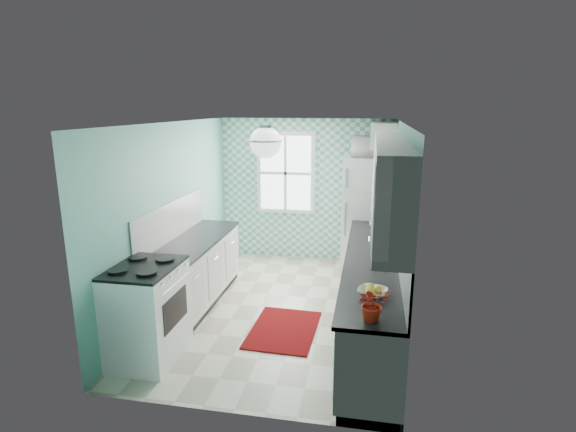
% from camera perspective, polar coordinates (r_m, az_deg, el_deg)
% --- Properties ---
extents(floor, '(3.00, 4.40, 0.02)m').
position_cam_1_polar(floor, '(6.30, -0.88, -11.73)').
color(floor, beige).
rests_on(floor, ground).
extents(ceiling, '(3.00, 4.40, 0.02)m').
position_cam_1_polar(ceiling, '(5.68, -0.98, 11.85)').
color(ceiling, white).
rests_on(ceiling, wall_back).
extents(wall_back, '(3.00, 0.02, 2.50)m').
position_cam_1_polar(wall_back, '(7.99, 2.24, 3.32)').
color(wall_back, '#60A79A').
rests_on(wall_back, floor).
extents(wall_front, '(3.00, 0.02, 2.50)m').
position_cam_1_polar(wall_front, '(3.83, -7.62, -8.65)').
color(wall_front, '#60A79A').
rests_on(wall_front, floor).
extents(wall_left, '(0.02, 4.40, 2.50)m').
position_cam_1_polar(wall_left, '(6.33, -14.44, 0.09)').
color(wall_left, '#60A79A').
rests_on(wall_left, floor).
extents(wall_right, '(0.02, 4.40, 2.50)m').
position_cam_1_polar(wall_right, '(5.76, 13.95, -1.22)').
color(wall_right, '#60A79A').
rests_on(wall_right, floor).
extents(accent_wall, '(3.00, 0.01, 2.50)m').
position_cam_1_polar(accent_wall, '(7.97, 2.22, 3.29)').
color(accent_wall, '#4EB498').
rests_on(accent_wall, wall_back).
extents(window, '(1.04, 0.05, 1.44)m').
position_cam_1_polar(window, '(7.95, -0.30, 5.47)').
color(window, white).
rests_on(window, wall_back).
extents(backsplash_right, '(0.02, 3.60, 0.51)m').
position_cam_1_polar(backsplash_right, '(5.39, 13.90, -2.86)').
color(backsplash_right, white).
rests_on(backsplash_right, wall_right).
extents(backsplash_left, '(0.02, 2.15, 0.51)m').
position_cam_1_polar(backsplash_left, '(6.27, -14.52, -0.57)').
color(backsplash_left, white).
rests_on(backsplash_left, wall_left).
extents(upper_cabinets_right, '(0.33, 3.20, 0.90)m').
position_cam_1_polar(upper_cabinets_right, '(5.03, 12.74, 4.27)').
color(upper_cabinets_right, silver).
rests_on(upper_cabinets_right, wall_right).
extents(upper_cabinet_fridge, '(0.40, 0.74, 0.40)m').
position_cam_1_polar(upper_cabinet_fridge, '(7.41, 12.02, 10.00)').
color(upper_cabinet_fridge, silver).
rests_on(upper_cabinet_fridge, wall_right).
extents(ceiling_light, '(0.34, 0.34, 0.35)m').
position_cam_1_polar(ceiling_light, '(4.91, -2.87, 9.34)').
color(ceiling_light, silver).
rests_on(ceiling_light, ceiling).
extents(base_cabinets_right, '(0.60, 3.60, 0.90)m').
position_cam_1_polar(base_cabinets_right, '(5.64, 10.49, -10.02)').
color(base_cabinets_right, white).
rests_on(base_cabinets_right, floor).
extents(countertop_right, '(0.63, 3.60, 0.04)m').
position_cam_1_polar(countertop_right, '(5.46, 10.55, -5.49)').
color(countertop_right, black).
rests_on(countertop_right, base_cabinets_right).
extents(base_cabinets_left, '(0.60, 2.15, 0.90)m').
position_cam_1_polar(base_cabinets_left, '(6.38, -11.75, -7.19)').
color(base_cabinets_left, white).
rests_on(base_cabinets_left, floor).
extents(countertop_left, '(0.63, 2.15, 0.04)m').
position_cam_1_polar(countertop_left, '(6.22, -11.83, -3.16)').
color(countertop_left, black).
rests_on(countertop_left, base_cabinets_left).
extents(fridge, '(0.83, 0.82, 1.91)m').
position_cam_1_polar(fridge, '(7.57, 10.10, 0.23)').
color(fridge, silver).
rests_on(fridge, floor).
extents(stove, '(0.69, 0.87, 1.05)m').
position_cam_1_polar(stove, '(5.20, -17.60, -11.42)').
color(stove, white).
rests_on(stove, floor).
extents(sink, '(0.47, 0.40, 0.53)m').
position_cam_1_polar(sink, '(6.55, 10.79, -2.13)').
color(sink, silver).
rests_on(sink, countertop_right).
extents(rug, '(0.82, 1.15, 0.02)m').
position_cam_1_polar(rug, '(5.74, -0.55, -14.20)').
color(rug, '#630810').
rests_on(rug, floor).
extents(dish_towel, '(0.08, 0.23, 0.35)m').
position_cam_1_polar(dish_towel, '(6.55, 7.82, -6.18)').
color(dish_towel, '#50BCB7').
rests_on(dish_towel, base_cabinets_right).
extents(fruit_bowl, '(0.34, 0.34, 0.07)m').
position_cam_1_polar(fruit_bowl, '(4.42, 10.69, -9.48)').
color(fruit_bowl, white).
rests_on(fruit_bowl, countertop_right).
extents(potted_plant, '(0.34, 0.32, 0.30)m').
position_cam_1_polar(potted_plant, '(3.90, 10.74, -10.87)').
color(potted_plant, '#B0121C').
rests_on(potted_plant, countertop_right).
extents(soap_bottle, '(0.09, 0.09, 0.18)m').
position_cam_1_polar(soap_bottle, '(6.79, 11.21, -0.73)').
color(soap_bottle, '#97ABBE').
rests_on(soap_bottle, countertop_right).
extents(microwave, '(0.61, 0.44, 0.33)m').
position_cam_1_polar(microwave, '(7.39, 10.47, 8.69)').
color(microwave, white).
rests_on(microwave, fridge).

